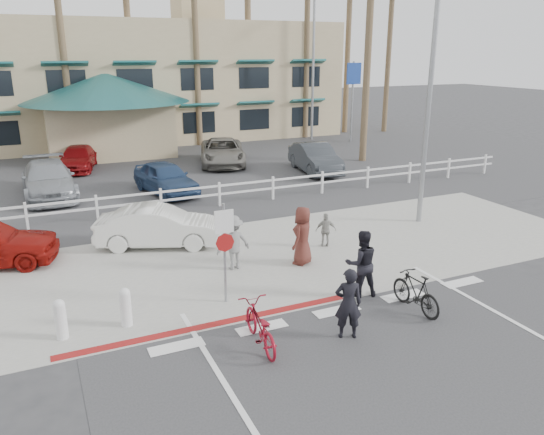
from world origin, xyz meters
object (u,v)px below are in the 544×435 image
sign_post (225,248)px  car_white_sedan (159,227)px  bike_red (260,326)px  bike_black (416,292)px

sign_post → car_white_sedan: (-0.59, 4.71, -0.79)m
bike_red → car_white_sedan: (-0.54, 7.00, 0.18)m
sign_post → car_white_sedan: bearing=97.1°
bike_red → bike_black: 4.10m
bike_red → bike_black: size_ratio=1.10×
sign_post → bike_red: size_ratio=1.59×
bike_red → bike_black: bike_black is taller
bike_red → car_white_sedan: car_white_sedan is taller
bike_red → bike_black: bearing=-177.0°
bike_red → bike_black: (4.10, -0.06, 0.02)m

